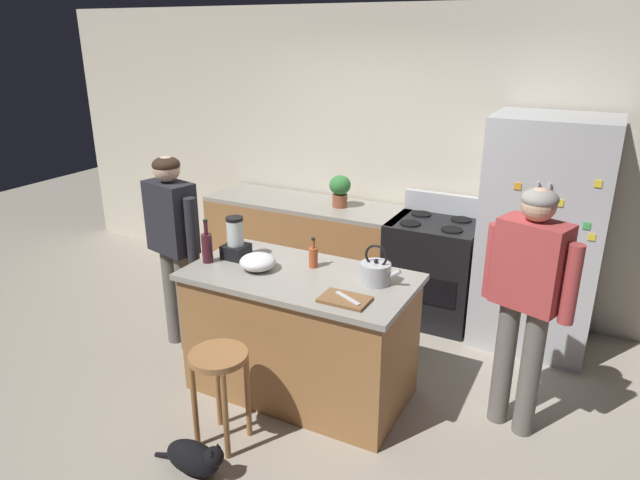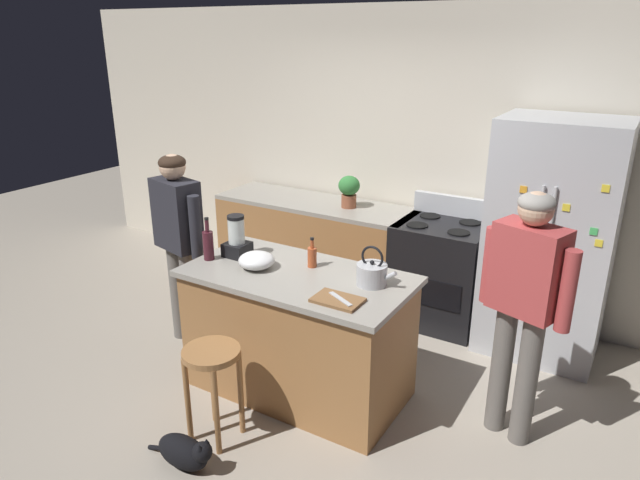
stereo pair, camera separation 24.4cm
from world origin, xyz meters
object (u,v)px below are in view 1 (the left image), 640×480
bar_stool (220,373)px  blender_appliance (236,241)px  person_by_island_left (173,236)px  bottle_cooking_sauce (313,256)px  potted_plant (340,189)px  tea_kettle (376,272)px  refrigerator (541,236)px  kitchen_island (300,333)px  stove_range (433,269)px  cutting_board (345,299)px  chef_knife (348,298)px  bottle_wine (207,247)px  person_by_sink_right (527,290)px  cat (195,458)px  mixing_bowl (258,262)px

bar_stool → blender_appliance: bearing=117.1°
person_by_island_left → bottle_cooking_sauce: person_by_island_left is taller
potted_plant → tea_kettle: 1.73m
refrigerator → kitchen_island: bearing=-132.2°
stove_range → person_by_island_left: bearing=-140.0°
bottle_cooking_sauce → cutting_board: bearing=-42.3°
refrigerator → bar_stool: bearing=-124.5°
cutting_board → chef_knife: 0.02m
refrigerator → tea_kettle: 1.63m
tea_kettle → bottle_wine: bearing=-169.9°
stove_range → chef_knife: 1.81m
person_by_sink_right → bottle_cooking_sauce: bearing=-174.8°
person_by_sink_right → cutting_board: (-0.98, -0.51, -0.06)m
cat → potted_plant: (-0.30, 2.57, 0.98)m
bottle_cooking_sauce → chef_knife: (0.44, -0.38, -0.06)m
potted_plant → mixing_bowl: potted_plant is taller
bottle_wine → refrigerator: bearing=38.2°
kitchen_island → chef_knife: chef_knife is taller
kitchen_island → bar_stool: 0.73m
refrigerator → bottle_wine: refrigerator is taller
cat → potted_plant: bearing=96.6°
refrigerator → blender_appliance: size_ratio=6.08×
blender_appliance → tea_kettle: (1.07, 0.05, -0.05)m
stove_range → cat: stove_range is taller
blender_appliance → tea_kettle: blender_appliance is taller
person_by_sink_right → potted_plant: person_by_sink_right is taller
person_by_sink_right → chef_knife: bearing=-152.1°
refrigerator → potted_plant: size_ratio=6.27×
cat → chef_knife: bearing=52.8°
chef_knife → potted_plant: bearing=144.3°
bottle_wine → person_by_island_left: bearing=157.2°
potted_plant → bottle_cooking_sauce: potted_plant is taller
person_by_island_left → kitchen_island: bearing=-5.0°
chef_knife → blender_appliance: bearing=-167.8°
refrigerator → cat: 3.05m
mixing_bowl → tea_kettle: (0.81, 0.17, 0.02)m
kitchen_island → tea_kettle: bearing=11.6°
blender_appliance → mixing_bowl: 0.29m
refrigerator → bottle_cooking_sauce: size_ratio=8.71×
person_by_sink_right → tea_kettle: 0.93m
kitchen_island → person_by_sink_right: (1.43, 0.29, 0.53)m
bottle_cooking_sauce → stove_range: bearing=70.9°
blender_appliance → cat: bearing=-68.9°
bottle_wine → mixing_bowl: bottle_wine is taller
tea_kettle → bar_stool: bearing=-129.6°
kitchen_island → stove_range: size_ratio=1.43×
refrigerator → tea_kettle: bearing=-121.3°
bottle_wine → person_by_sink_right: bearing=10.6°
refrigerator → cat: bearing=-120.7°
person_by_sink_right → chef_knife: 1.09m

